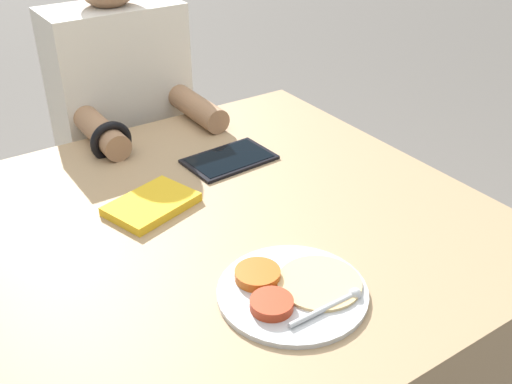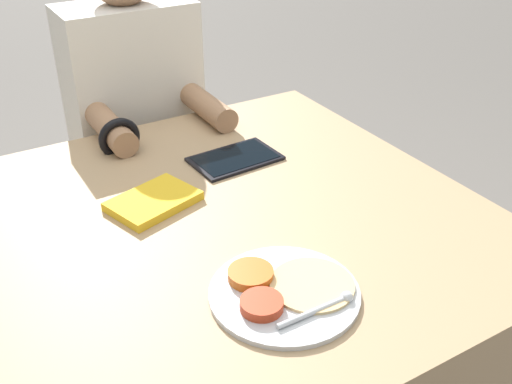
# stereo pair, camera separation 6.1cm
# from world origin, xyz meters

# --- Properties ---
(dining_table) EXTENTS (1.14, 1.08, 0.77)m
(dining_table) POSITION_xyz_m (0.00, 0.00, 0.39)
(dining_table) COLOR #9E7F5B
(dining_table) RESTS_ON ground_plane
(thali_tray) EXTENTS (0.27, 0.27, 0.03)m
(thali_tray) POSITION_xyz_m (-0.00, -0.28, 0.78)
(thali_tray) COLOR #B7BABF
(thali_tray) RESTS_ON dining_table
(red_notebook) EXTENTS (0.21, 0.18, 0.02)m
(red_notebook) POSITION_xyz_m (-0.08, 0.12, 0.78)
(red_notebook) COLOR silver
(red_notebook) RESTS_ON dining_table
(tablet_device) EXTENTS (0.22, 0.15, 0.01)m
(tablet_device) POSITION_xyz_m (0.17, 0.22, 0.78)
(tablet_device) COLOR black
(tablet_device) RESTS_ON dining_table
(person_diner) EXTENTS (0.39, 0.44, 1.25)m
(person_diner) POSITION_xyz_m (0.09, 0.69, 0.59)
(person_diner) COLOR black
(person_diner) RESTS_ON ground_plane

